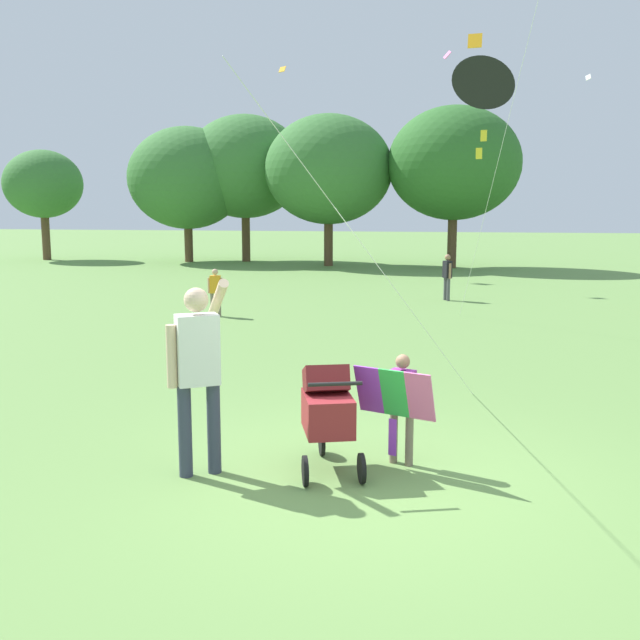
# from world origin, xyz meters

# --- Properties ---
(ground_plane) EXTENTS (120.00, 120.00, 0.00)m
(ground_plane) POSITION_xyz_m (0.00, 0.00, 0.00)
(ground_plane) COLOR #668E47
(treeline_distant) EXTENTS (22.30, 6.47, 6.28)m
(treeline_distant) POSITION_xyz_m (-6.25, 24.01, 3.85)
(treeline_distant) COLOR brown
(treeline_distant) RESTS_ON ground
(child_with_butterfly_kite) EXTENTS (0.80, 0.51, 1.10)m
(child_with_butterfly_kite) POSITION_xyz_m (0.23, 0.52, 0.67)
(child_with_butterfly_kite) COLOR #7F705B
(child_with_butterfly_kite) RESTS_ON ground
(person_adult_flyer) EXTENTS (0.56, 0.70, 1.86)m
(person_adult_flyer) POSITION_xyz_m (-1.61, -0.04, 1.07)
(person_adult_flyer) COLOR #33384C
(person_adult_flyer) RESTS_ON ground
(stroller) EXTENTS (0.73, 1.12, 1.03)m
(stroller) POSITION_xyz_m (-0.45, 0.30, 0.61)
(stroller) COLOR black
(stroller) RESTS_ON ground
(kite_adult_black) EXTENTS (2.88, 3.71, 4.34)m
(kite_adult_black) POSITION_xyz_m (1.02, 3.38, 4.00)
(kite_adult_black) COLOR black
(kite_adult_black) RESTS_ON ground
(person_red_shirt) EXTENTS (0.34, 0.18, 1.08)m
(person_red_shirt) POSITION_xyz_m (-4.47, 9.49, 0.63)
(person_red_shirt) COLOR #7F705B
(person_red_shirt) RESTS_ON ground
(person_couple_left) EXTENTS (0.26, 0.36, 1.21)m
(person_couple_left) POSITION_xyz_m (0.69, 13.14, 0.71)
(person_couple_left) COLOR #4C4C51
(person_couple_left) RESTS_ON ground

